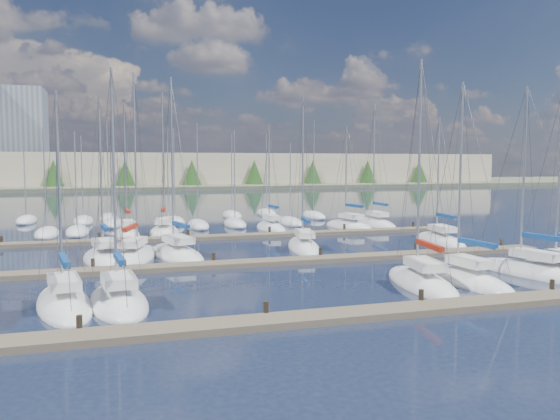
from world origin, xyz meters
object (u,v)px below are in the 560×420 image
object	(u,v)px
sailboat_m	(440,241)
sailboat_d	(421,282)
sailboat_c	(118,302)
sailboat_e	(465,280)
sailboat_p	(271,228)
sailboat_o	(164,232)
sailboat_h	(104,258)
sailboat_f	(530,272)
sailboat_n	(127,234)
sailboat_k	(304,247)
sailboat_i	(135,257)
sailboat_r	(376,223)
sailboat_j	(177,254)
sailboat_q	(349,226)
sailboat_b	(64,304)

from	to	relation	value
sailboat_m	sailboat_d	xyz separation A→B (m)	(-10.76, -14.62, 0.01)
sailboat_c	sailboat_e	bearing A→B (deg)	-7.73
sailboat_m	sailboat_d	world-z (taller)	sailboat_d
sailboat_m	sailboat_p	world-z (taller)	sailboat_p
sailboat_c	sailboat_o	xyz separation A→B (m)	(4.56, 27.64, 0.01)
sailboat_h	sailboat_p	distance (m)	22.20
sailboat_c	sailboat_h	distance (m)	13.43
sailboat_f	sailboat_n	xyz separation A→B (m)	(-24.30, 26.59, 0.02)
sailboat_m	sailboat_o	xyz separation A→B (m)	(-23.12, 13.53, 0.02)
sailboat_m	sailboat_d	size ratio (longest dim) A/B	0.86
sailboat_c	sailboat_h	world-z (taller)	sailboat_h
sailboat_d	sailboat_m	bearing A→B (deg)	62.71
sailboat_h	sailboat_k	size ratio (longest dim) A/B	0.96
sailboat_i	sailboat_c	size ratio (longest dim) A/B	1.15
sailboat_n	sailboat_r	size ratio (longest dim) A/B	0.94
sailboat_m	sailboat_j	size ratio (longest dim) A/B	0.83
sailboat_i	sailboat_p	bearing A→B (deg)	60.95
sailboat_q	sailboat_o	bearing A→B (deg)	167.58
sailboat_k	sailboat_q	bearing A→B (deg)	63.19
sailboat_f	sailboat_k	xyz separation A→B (m)	(-10.40, 14.14, 0.01)
sailboat_k	sailboat_d	world-z (taller)	sailboat_d
sailboat_b	sailboat_p	xyz separation A→B (m)	(18.43, 27.54, 0.02)
sailboat_j	sailboat_p	distance (m)	18.28
sailboat_e	sailboat_p	size ratio (longest dim) A/B	1.05
sailboat_f	sailboat_j	size ratio (longest dim) A/B	0.89
sailboat_i	sailboat_b	size ratio (longest dim) A/B	1.27
sailboat_e	sailboat_o	distance (m)	32.07
sailboat_e	sailboat_r	distance (m)	30.35
sailboat_o	sailboat_n	xyz separation A→B (m)	(-3.59, -0.79, 0.01)
sailboat_i	sailboat_h	size ratio (longest dim) A/B	1.13
sailboat_e	sailboat_d	bearing A→B (deg)	174.47
sailboat_r	sailboat_j	bearing A→B (deg)	-147.02
sailboat_q	sailboat_b	distance (m)	37.80
sailboat_e	sailboat_r	world-z (taller)	sailboat_r
sailboat_h	sailboat_j	bearing A→B (deg)	-3.91
sailboat_c	sailboat_b	world-z (taller)	sailboat_c
sailboat_o	sailboat_r	xyz separation A→B (m)	(23.99, 0.83, -0.00)
sailboat_b	sailboat_p	world-z (taller)	sailboat_p
sailboat_c	sailboat_n	world-z (taller)	sailboat_n
sailboat_c	sailboat_q	distance (m)	36.29
sailboat_c	sailboat_k	size ratio (longest dim) A/B	0.94
sailboat_n	sailboat_j	bearing A→B (deg)	-79.19
sailboat_d	sailboat_q	bearing A→B (deg)	83.61
sailboat_j	sailboat_f	bearing A→B (deg)	-45.49
sailboat_i	sailboat_e	bearing A→B (deg)	-20.93
sailboat_j	sailboat_p	bearing A→B (deg)	38.23
sailboat_m	sailboat_f	bearing A→B (deg)	-92.37
sailboat_q	sailboat_r	world-z (taller)	sailboat_r
sailboat_m	sailboat_h	world-z (taller)	sailboat_h
sailboat_i	sailboat_f	xyz separation A→B (m)	(24.02, -12.97, -0.01)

